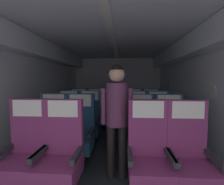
# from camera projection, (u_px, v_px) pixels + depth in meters

# --- Properties ---
(ground) EXTENTS (3.59, 6.84, 0.02)m
(ground) POSITION_uv_depth(u_px,v_px,m) (112.00, 144.00, 3.58)
(ground) COLOR #23282D
(fuselage_shell) EXTENTS (3.47, 6.49, 2.23)m
(fuselage_shell) POSITION_uv_depth(u_px,v_px,m) (113.00, 68.00, 3.73)
(fuselage_shell) COLOR silver
(fuselage_shell) RESTS_ON ground
(seat_a_left_window) EXTENTS (0.48, 0.52, 1.11)m
(seat_a_left_window) POSITION_uv_depth(u_px,v_px,m) (25.00, 154.00, 2.03)
(seat_a_left_window) COLOR #38383D
(seat_a_left_window) RESTS_ON ground
(seat_a_left_aisle) EXTENTS (0.48, 0.52, 1.11)m
(seat_a_left_aisle) POSITION_uv_depth(u_px,v_px,m) (61.00, 156.00, 1.99)
(seat_a_left_aisle) COLOR #38383D
(seat_a_left_aisle) RESTS_ON ground
(seat_a_right_aisle) EXTENTS (0.48, 0.52, 1.11)m
(seat_a_right_aisle) POSITION_uv_depth(u_px,v_px,m) (190.00, 159.00, 1.91)
(seat_a_right_aisle) COLOR #38383D
(seat_a_right_aisle) RESTS_ON ground
(seat_a_right_window) EXTENTS (0.48, 0.52, 1.11)m
(seat_a_right_window) POSITION_uv_depth(u_px,v_px,m) (149.00, 157.00, 1.94)
(seat_a_right_window) COLOR #38383D
(seat_a_right_window) RESTS_ON ground
(seat_b_left_window) EXTENTS (0.48, 0.52, 1.11)m
(seat_b_left_window) POSITION_uv_depth(u_px,v_px,m) (52.00, 133.00, 2.83)
(seat_b_left_window) COLOR #38383D
(seat_b_left_window) RESTS_ON ground
(seat_b_left_aisle) EXTENTS (0.48, 0.52, 1.11)m
(seat_b_left_aisle) POSITION_uv_depth(u_px,v_px,m) (79.00, 133.00, 2.81)
(seat_b_left_aisle) COLOR #38383D
(seat_b_left_aisle) RESTS_ON ground
(seat_b_right_aisle) EXTENTS (0.48, 0.52, 1.11)m
(seat_b_right_aisle) POSITION_uv_depth(u_px,v_px,m) (170.00, 135.00, 2.72)
(seat_b_right_aisle) COLOR #38383D
(seat_b_right_aisle) RESTS_ON ground
(seat_b_right_window) EXTENTS (0.48, 0.52, 1.11)m
(seat_b_right_window) POSITION_uv_depth(u_px,v_px,m) (141.00, 134.00, 2.76)
(seat_b_right_window) COLOR #38383D
(seat_b_right_window) RESTS_ON ground
(seat_c_left_window) EXTENTS (0.48, 0.52, 1.11)m
(seat_c_left_window) POSITION_uv_depth(u_px,v_px,m) (68.00, 121.00, 3.67)
(seat_c_left_window) COLOR #38383D
(seat_c_left_window) RESTS_ON ground
(seat_c_left_aisle) EXTENTS (0.48, 0.52, 1.11)m
(seat_c_left_aisle) POSITION_uv_depth(u_px,v_px,m) (89.00, 121.00, 3.64)
(seat_c_left_aisle) COLOR #38383D
(seat_c_left_aisle) RESTS_ON ground
(seat_c_right_aisle) EXTENTS (0.48, 0.52, 1.11)m
(seat_c_right_aisle) POSITION_uv_depth(u_px,v_px,m) (158.00, 122.00, 3.53)
(seat_c_right_aisle) COLOR #38383D
(seat_c_right_aisle) RESTS_ON ground
(seat_c_right_window) EXTENTS (0.48, 0.52, 1.11)m
(seat_c_right_window) POSITION_uv_depth(u_px,v_px,m) (136.00, 122.00, 3.57)
(seat_c_right_window) COLOR #38383D
(seat_c_right_window) RESTS_ON ground
(seat_d_left_window) EXTENTS (0.48, 0.52, 1.11)m
(seat_d_left_window) POSITION_uv_depth(u_px,v_px,m) (78.00, 113.00, 4.51)
(seat_d_left_window) COLOR #38383D
(seat_d_left_window) RESTS_ON ground
(seat_d_left_aisle) EXTENTS (0.48, 0.52, 1.11)m
(seat_d_left_aisle) POSITION_uv_depth(u_px,v_px,m) (96.00, 113.00, 4.47)
(seat_d_left_aisle) COLOR #38383D
(seat_d_left_aisle) RESTS_ON ground
(seat_d_right_aisle) EXTENTS (0.48, 0.52, 1.11)m
(seat_d_right_aisle) POSITION_uv_depth(u_px,v_px,m) (151.00, 114.00, 4.38)
(seat_d_right_aisle) COLOR #38383D
(seat_d_right_aisle) RESTS_ON ground
(seat_d_right_window) EXTENTS (0.48, 0.52, 1.11)m
(seat_d_right_window) POSITION_uv_depth(u_px,v_px,m) (134.00, 114.00, 4.40)
(seat_d_right_window) COLOR #38383D
(seat_d_right_window) RESTS_ON ground
(flight_attendant) EXTENTS (0.43, 0.28, 1.54)m
(flight_attendant) POSITION_uv_depth(u_px,v_px,m) (117.00, 109.00, 2.29)
(flight_attendant) COLOR black
(flight_attendant) RESTS_ON ground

